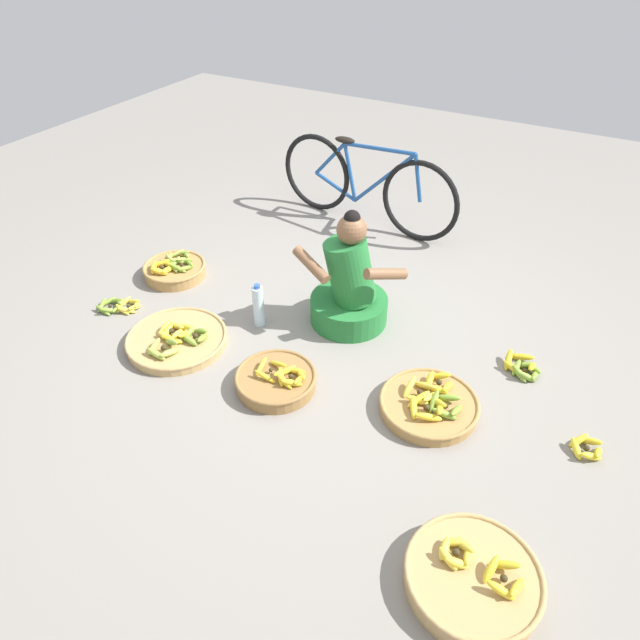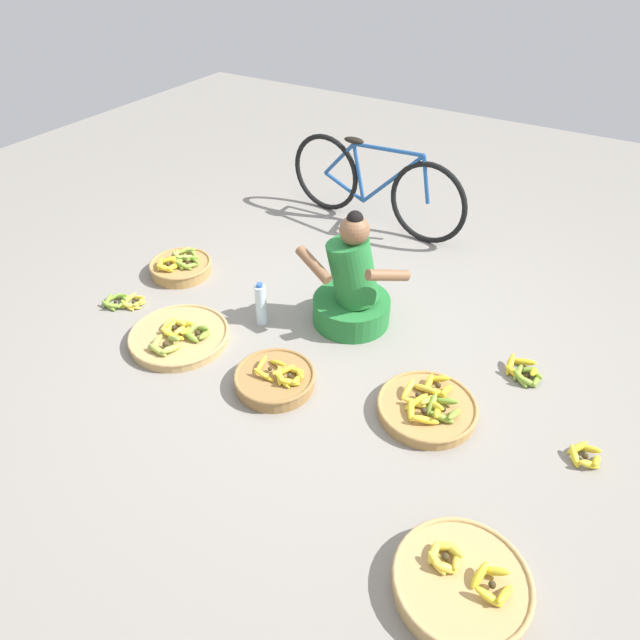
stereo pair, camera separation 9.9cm
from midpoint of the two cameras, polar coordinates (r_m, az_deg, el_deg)
ground_plane at (r=3.70m, az=2.36°, el=-2.72°), size 10.00×10.00×0.00m
vendor_woman_front at (r=3.77m, az=3.95°, el=3.11°), size 0.72×0.52×0.82m
bicycle_leaning at (r=4.99m, az=5.95°, el=13.15°), size 1.70×0.22×0.73m
banana_basket_front_left at (r=3.30m, az=11.46°, el=-8.49°), size 0.56×0.56×0.16m
banana_basket_back_right at (r=4.50m, az=-13.05°, el=5.20°), size 0.47×0.47×0.16m
banana_basket_back_center at (r=3.82m, az=-13.10°, el=-1.56°), size 0.65×0.65×0.14m
banana_basket_near_vendor at (r=2.70m, az=14.99°, el=-23.91°), size 0.58×0.58×0.17m
banana_basket_mid_left at (r=3.40m, az=-3.62°, el=-5.85°), size 0.48×0.48×0.16m
loose_bananas_back_left at (r=3.35m, az=25.65°, el=-12.05°), size 0.19×0.19×0.08m
loose_bananas_front_center at (r=3.70m, az=20.34°, el=-4.87°), size 0.24×0.25×0.10m
loose_bananas_near_bicycle at (r=4.27m, az=-18.20°, el=1.75°), size 0.31×0.26×0.08m
water_bottle at (r=3.83m, az=-5.14°, el=1.52°), size 0.07×0.07×0.32m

